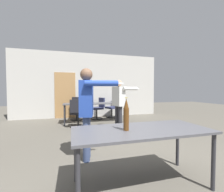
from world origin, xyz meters
The scene contains 10 objects.
back_wall centered at (-0.02, 5.61, 1.48)m, with size 6.78×0.12×2.98m.
conference_table_near centered at (0.03, 0.25, 0.68)m, with size 1.77×0.77×0.75m.
conference_table_far centered at (0.06, 4.31, 0.69)m, with size 2.40×0.71×0.75m.
person_left_plaid centered at (-0.57, 1.19, 1.00)m, with size 0.72×0.68×1.64m.
person_center_tall centered at (0.60, 2.95, 0.95)m, with size 0.83×0.59×1.57m.
office_chair_far_left centered at (-0.64, 3.59, 0.45)m, with size 0.55×0.60×0.95m.
office_chair_side_rolled centered at (0.30, 4.99, 0.43)m, with size 0.64×0.60×0.92m.
office_chair_mid_tucked centered at (-0.62, 5.05, 0.45)m, with size 0.52×0.57×0.95m.
office_chair_near_pushed centered at (1.04, 5.18, 0.42)m, with size 0.67×0.63×0.91m.
beer_bottle centered at (-0.19, 0.23, 0.95)m, with size 0.07×0.07×0.41m.
Camera 1 is at (-0.85, -1.50, 1.25)m, focal length 24.00 mm.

